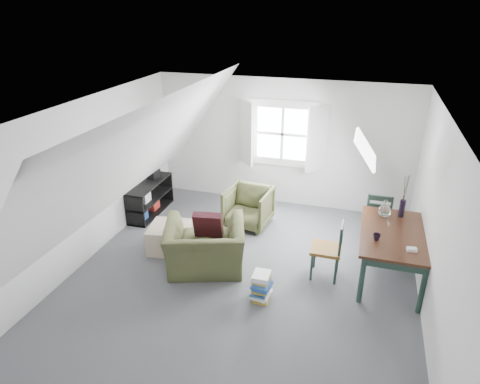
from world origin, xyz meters
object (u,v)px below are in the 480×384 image
(armchair_near, at_px, (206,268))
(armchair_far, at_px, (248,224))
(magazine_stack, at_px, (261,287))
(dining_chair_near, at_px, (329,248))
(dining_chair_far, at_px, (377,217))
(dining_table, at_px, (394,239))
(ottoman, at_px, (170,237))
(media_shelf, at_px, (149,200))

(armchair_near, bearing_deg, armchair_far, -117.54)
(armchair_far, distance_m, magazine_stack, 2.18)
(dining_chair_near, relative_size, magazine_stack, 2.31)
(magazine_stack, bearing_deg, armchair_near, 154.42)
(armchair_far, height_order, dining_chair_near, dining_chair_near)
(dining_chair_far, bearing_deg, dining_table, 90.93)
(ottoman, relative_size, dining_chair_near, 0.69)
(armchair_near, distance_m, dining_table, 2.83)
(ottoman, distance_m, dining_chair_far, 3.48)
(armchair_far, relative_size, dining_chair_far, 0.83)
(armchair_far, relative_size, magazine_stack, 1.98)
(armchair_near, relative_size, ottoman, 1.84)
(armchair_near, relative_size, media_shelf, 0.95)
(armchair_near, distance_m, dining_chair_near, 1.90)
(dining_chair_far, relative_size, magazine_stack, 2.39)
(dining_table, distance_m, dining_chair_far, 1.05)
(dining_chair_far, xyz_separation_m, dining_chair_near, (-0.67, -1.22, -0.02))
(armchair_near, distance_m, dining_chair_far, 2.97)
(ottoman, xyz_separation_m, media_shelf, (-0.95, 1.07, 0.07))
(armchair_near, xyz_separation_m, dining_table, (2.69, 0.54, 0.67))
(media_shelf, bearing_deg, ottoman, -45.90)
(dining_table, relative_size, media_shelf, 1.26)
(armchair_near, bearing_deg, dining_chair_near, 171.71)
(dining_chair_near, distance_m, media_shelf, 3.70)
(media_shelf, bearing_deg, dining_chair_far, 4.31)
(dining_chair_far, xyz_separation_m, magazine_stack, (-1.48, -2.04, -0.30))
(magazine_stack, bearing_deg, dining_chair_near, 45.14)
(armchair_far, relative_size, dining_chair_near, 0.86)
(dining_table, height_order, dining_chair_near, dining_chair_near)
(ottoman, bearing_deg, dining_table, 2.98)
(dining_chair_far, height_order, media_shelf, dining_chair_far)
(ottoman, distance_m, dining_chair_near, 2.60)
(armchair_near, xyz_separation_m, media_shelf, (-1.72, 1.43, 0.28))
(armchair_far, bearing_deg, dining_chair_near, -32.21)
(ottoman, height_order, media_shelf, media_shelf)
(armchair_far, bearing_deg, dining_table, -16.71)
(armchair_near, relative_size, dining_chair_near, 1.27)
(dining_chair_near, bearing_deg, media_shelf, -121.63)
(dining_table, bearing_deg, armchair_far, 156.10)
(armchair_near, xyz_separation_m, dining_chair_near, (1.81, 0.33, 0.48))
(armchair_far, distance_m, ottoman, 1.58)
(armchair_near, distance_m, media_shelf, 2.25)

